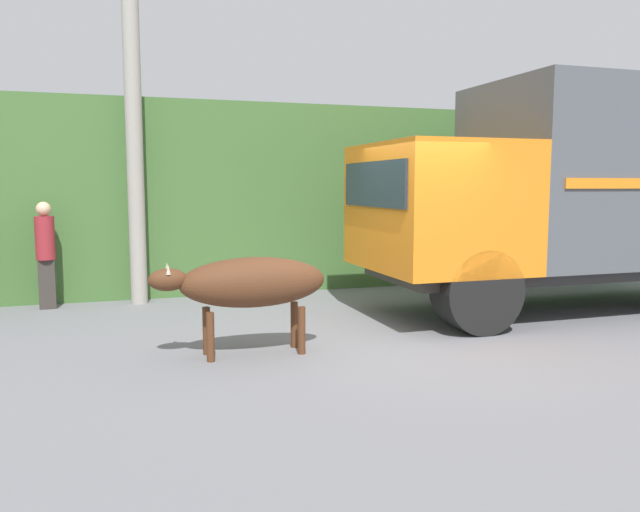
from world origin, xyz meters
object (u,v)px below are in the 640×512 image
Objects in this scene: brown_cow at (250,283)px; pedestrian_on_hill at (45,249)px; utility_pole at (134,116)px; cargo_truck at (582,189)px.

pedestrian_on_hill reaches higher than brown_cow.
utility_pole reaches higher than pedestrian_on_hill.
utility_pole is (1.41, 0.04, 2.13)m from pedestrian_on_hill.
cargo_truck is 5.74m from brown_cow.
pedestrian_on_hill is (-8.07, 2.58, -0.95)m from cargo_truck.
brown_cow is at bearing 121.59° from pedestrian_on_hill.
brown_cow is (-5.53, -1.10, -1.07)m from cargo_truck.
utility_pole reaches higher than cargo_truck.
utility_pole is (-1.13, 3.72, 2.25)m from brown_cow.
cargo_truck is 7.26m from utility_pole.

